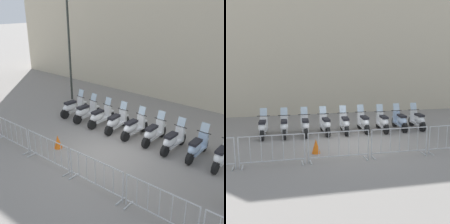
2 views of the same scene
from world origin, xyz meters
The scene contains 16 objects.
ground_plane centered at (0.00, 0.00, 0.00)m, with size 120.00×120.00×0.00m, color gray.
motorcycle_0 centered at (-4.02, 1.19, 0.45)m, with size 0.58×1.73×1.24m.
motorcycle_1 centered at (-3.09, 1.30, 0.45)m, with size 0.59×1.72×1.24m.
motorcycle_2 centered at (-2.16, 1.44, 0.45)m, with size 0.60×1.72×1.24m.
motorcycle_3 centered at (-1.23, 1.61, 0.45)m, with size 0.69×1.71×1.24m.
motorcycle_4 centered at (-0.31, 1.78, 0.45)m, with size 0.58×1.73×1.24m.
motorcycle_5 centered at (0.60, 2.00, 0.45)m, with size 0.64×1.72×1.24m.
motorcycle_6 centered at (1.54, 2.05, 0.45)m, with size 0.59×1.72×1.24m.
motorcycle_7 centered at (2.46, 2.28, 0.45)m, with size 0.63×1.72×1.24m.
motorcycle_8 centered at (3.38, 2.44, 0.45)m, with size 0.62×1.72×1.24m.
barrier_segment_1 centered at (-3.01, -2.44, 0.53)m, with size 2.14×0.78×1.07m.
barrier_segment_2 centered at (-0.79, -2.06, 0.53)m, with size 2.14×0.78×1.07m.
barrier_segment_3 centered at (1.43, -1.67, 0.53)m, with size 2.14×0.78×1.07m.
barrier_segment_4 centered at (3.65, -1.29, 0.53)m, with size 2.14×0.78×1.07m.
street_lamp centered at (-6.20, 2.57, 3.71)m, with size 0.36×0.36×6.21m.
traffic_cone centered at (-1.60, -1.17, 0.28)m, with size 0.32×0.32×0.55m, color orange.
Camera 1 is at (7.30, -6.13, 5.56)m, focal length 45.45 mm.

